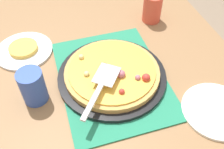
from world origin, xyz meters
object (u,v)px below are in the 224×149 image
Objects in this scene: served_slice_left at (23,48)px; cup_far at (33,87)px; cup_near at (152,8)px; pizza_pan at (112,76)px; pizza at (112,72)px; pizza_server at (101,85)px; plate_side at (216,110)px; plate_near_left at (24,51)px.

served_slice_left is 0.25m from cup_far.
served_slice_left is 0.92× the size of cup_near.
pizza_pan is 0.02m from pizza.
cup_far is at bearing -174.68° from served_slice_left.
pizza_pan is 0.11m from pizza_server.
plate_side is 0.73m from served_slice_left.
pizza_server reaches higher than plate_near_left.
cup_far is (-0.01, 0.26, 0.05)m from pizza_pan.
plate_near_left is 0.01m from served_slice_left.
plate_side is at bearing -114.49° from pizza_server.
plate_near_left is 1.83× the size of cup_far.
cup_near is at bearing -84.89° from plate_near_left.
cup_near reaches higher than served_slice_left.
served_slice_left is at bearing 5.32° from cup_far.
served_slice_left is (0.24, 0.29, -0.02)m from pizza.
pizza_server is at bearing 137.89° from cup_near.
pizza_pan is 3.17× the size of cup_far.
plate_near_left is at bearing 50.74° from pizza.
cup_far reaches higher than pizza_pan.
cup_far is at bearing 92.26° from pizza.
pizza reaches higher than plate_near_left.
pizza is 0.39m from cup_near.
served_slice_left is at bearing 95.11° from cup_near.
served_slice_left is 0.39m from pizza_server.
served_slice_left is 0.56m from cup_near.
pizza_pan is 1.82× the size of pizza_server.
cup_near is at bearing -42.11° from pizza_server.
cup_far is (0.22, 0.54, 0.06)m from plate_side.
pizza is 2.75× the size of cup_far.
pizza_server reaches higher than pizza_pan.
served_slice_left is at bearing 0.00° from plate_near_left.
pizza_pan is 3.17× the size of cup_near.
pizza reaches higher than pizza_pan.
plate_near_left is 0.25m from cup_far.
cup_near is (0.05, -0.56, 0.04)m from served_slice_left.
plate_side is 2.00× the size of served_slice_left.
cup_near reaches higher than plate_side.
pizza_pan is 1.15× the size of pizza.
plate_near_left is 0.39m from pizza_server.
pizza is 0.37m from plate_near_left.
pizza_pan is at bearing 50.14° from plate_side.
pizza is 0.10m from pizza_server.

